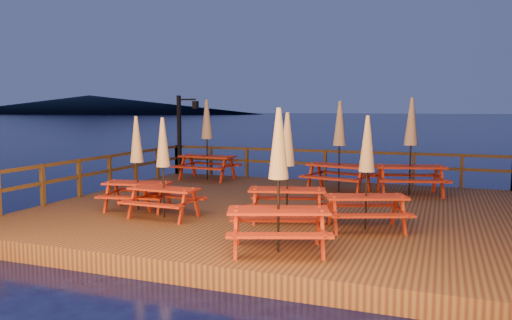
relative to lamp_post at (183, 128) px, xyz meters
The scene contains 14 objects.
ground 7.39m from the lamp_post, 40.16° to the right, with size 500.00×500.00×0.00m, color black.
deck 7.33m from the lamp_post, 40.16° to the right, with size 12.00×10.00×0.40m, color #472417.
deck_piles 7.48m from the lamp_post, 40.16° to the right, with size 11.44×9.44×1.40m.
railing 6.15m from the lamp_post, 27.22° to the right, with size 11.80×9.75×1.10m.
lamp_post is the anchor object (origin of this frame).
headland_left 241.46m from the lamp_post, 129.82° to the left, with size 180.00×84.00×9.00m, color black.
picnic_table_0 6.56m from the lamp_post, 71.03° to the right, with size 1.87×1.64×2.34m.
picnic_table_1 1.63m from the lamp_post, 29.62° to the right, with size 2.08×1.75×2.83m.
picnic_table_2 9.94m from the lamp_post, 38.78° to the right, with size 2.06×1.90×2.39m.
picnic_table_3 10.63m from the lamp_post, 52.11° to the right, with size 2.17×1.99×2.54m.
picnic_table_4 8.49m from the lamp_post, 45.31° to the right, with size 2.02×1.81×2.44m.
picnic_table_5 8.45m from the lamp_post, 10.09° to the right, with size 2.35×2.11×2.84m.
picnic_table_6 7.44m from the lamp_post, 64.58° to the right, with size 1.67×1.39×2.32m.
picnic_table_7 6.50m from the lamp_post, 15.09° to the right, with size 2.22×1.96×2.74m.
Camera 1 is at (3.81, -12.06, 2.94)m, focal length 35.00 mm.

